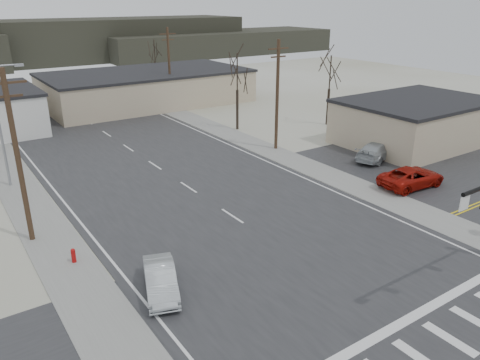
# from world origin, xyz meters

# --- Properties ---
(ground) EXTENTS (140.00, 140.00, 0.00)m
(ground) POSITION_xyz_m (0.00, 0.00, 0.00)
(ground) COLOR silver
(ground) RESTS_ON ground
(main_road) EXTENTS (18.00, 110.00, 0.05)m
(main_road) POSITION_xyz_m (0.00, 15.00, 0.02)
(main_road) COLOR #27282A
(main_road) RESTS_ON ground
(cross_road) EXTENTS (90.00, 10.00, 0.04)m
(cross_road) POSITION_xyz_m (0.00, 0.00, 0.02)
(cross_road) COLOR #27282A
(cross_road) RESTS_ON ground
(parking_lot) EXTENTS (18.00, 20.00, 0.03)m
(parking_lot) POSITION_xyz_m (20.00, 6.00, 0.02)
(parking_lot) COLOR #27282A
(parking_lot) RESTS_ON ground
(sidewalk_left) EXTENTS (3.00, 90.00, 0.06)m
(sidewalk_left) POSITION_xyz_m (-10.60, 20.00, 0.03)
(sidewalk_left) COLOR gray
(sidewalk_left) RESTS_ON ground
(sidewalk_right) EXTENTS (3.00, 90.00, 0.06)m
(sidewalk_right) POSITION_xyz_m (10.60, 20.00, 0.03)
(sidewalk_right) COLOR gray
(sidewalk_right) RESTS_ON ground
(fire_hydrant) EXTENTS (0.24, 0.24, 0.87)m
(fire_hydrant) POSITION_xyz_m (-10.20, 8.00, 0.45)
(fire_hydrant) COLOR #A50C0C
(fire_hydrant) RESTS_ON ground
(building_right_far) EXTENTS (26.30, 14.30, 4.30)m
(building_right_far) POSITION_xyz_m (10.00, 44.00, 2.15)
(building_right_far) COLOR tan
(building_right_far) RESTS_ON ground
(building_lot) EXTENTS (14.30, 10.30, 4.30)m
(building_lot) POSITION_xyz_m (24.00, 12.00, 2.16)
(building_lot) COLOR tan
(building_lot) RESTS_ON ground
(upole_left_b) EXTENTS (2.20, 0.30, 10.00)m
(upole_left_b) POSITION_xyz_m (-11.50, 12.00, 5.22)
(upole_left_b) COLOR #40281E
(upole_left_b) RESTS_ON ground
(upole_right_a) EXTENTS (2.20, 0.30, 10.00)m
(upole_right_a) POSITION_xyz_m (11.50, 18.00, 5.22)
(upole_right_a) COLOR #40281E
(upole_right_a) RESTS_ON ground
(upole_right_b) EXTENTS (2.20, 0.30, 10.00)m
(upole_right_b) POSITION_xyz_m (11.50, 40.00, 5.22)
(upole_right_b) COLOR #40281E
(upole_right_b) RESTS_ON ground
(streetlight_main) EXTENTS (2.40, 0.25, 9.00)m
(streetlight_main) POSITION_xyz_m (-10.80, 22.00, 5.09)
(streetlight_main) COLOR gray
(streetlight_main) RESTS_ON ground
(tree_right_mid) EXTENTS (3.74, 3.74, 8.33)m
(tree_right_mid) POSITION_xyz_m (12.50, 26.00, 5.93)
(tree_right_mid) COLOR #31261E
(tree_right_mid) RESTS_ON ground
(tree_right_far) EXTENTS (3.52, 3.52, 7.84)m
(tree_right_far) POSITION_xyz_m (15.00, 52.00, 5.58)
(tree_right_far) COLOR #31261E
(tree_right_far) RESTS_ON ground
(tree_lot) EXTENTS (3.52, 3.52, 7.84)m
(tree_lot) POSITION_xyz_m (22.00, 22.00, 5.58)
(tree_lot) COLOR #31261E
(tree_lot) RESTS_ON ground
(hill_center) EXTENTS (80.00, 18.00, 9.00)m
(hill_center) POSITION_xyz_m (15.00, 96.00, 4.50)
(hill_center) COLOR #333026
(hill_center) RESTS_ON ground
(hill_right) EXTENTS (60.00, 18.00, 5.50)m
(hill_right) POSITION_xyz_m (50.00, 90.00, 2.75)
(hill_right) COLOR #333026
(hill_right) RESTS_ON ground
(sedan_crossing) EXTENTS (2.73, 4.36, 1.36)m
(sedan_crossing) POSITION_xyz_m (-7.50, 2.86, 0.72)
(sedan_crossing) COLOR #A6ADB0
(sedan_crossing) RESTS_ON main_road
(car_far_a) EXTENTS (4.04, 5.56, 1.50)m
(car_far_a) POSITION_xyz_m (3.19, 40.83, 0.79)
(car_far_a) COLOR black
(car_far_a) RESTS_ON main_road
(car_far_b) EXTENTS (2.67, 4.66, 1.49)m
(car_far_b) POSITION_xyz_m (-0.91, 47.86, 0.79)
(car_far_b) COLOR black
(car_far_b) RESTS_ON main_road
(car_parked_red) EXTENTS (5.54, 2.85, 1.50)m
(car_parked_red) POSITION_xyz_m (13.98, 4.73, 0.78)
(car_parked_red) COLOR #9A1008
(car_parked_red) RESTS_ON parking_lot
(car_parked_dark_a) EXTENTS (3.84, 2.32, 1.22)m
(car_parked_dark_a) POSITION_xyz_m (19.58, 8.87, 0.65)
(car_parked_dark_a) COLOR black
(car_parked_dark_a) RESTS_ON parking_lot
(car_parked_silver) EXTENTS (5.62, 3.63, 1.51)m
(car_parked_silver) POSITION_xyz_m (16.78, 10.51, 0.79)
(car_parked_silver) COLOR #A5ACAF
(car_parked_silver) RESTS_ON parking_lot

